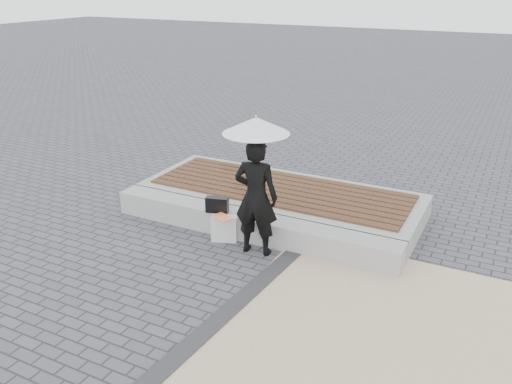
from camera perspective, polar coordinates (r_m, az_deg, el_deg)
ground at (r=7.55m, az=-6.46°, el=-9.66°), size 80.00×80.00×0.00m
terrazzo_zone at (r=6.23m, az=17.57°, el=-18.50°), size 5.00×5.00×0.02m
edging_band at (r=6.85m, az=-3.42°, el=-13.05°), size 0.61×5.20×0.04m
seating_ledge at (r=8.66m, az=-0.71°, el=-3.62°), size 5.00×0.45×0.40m
timber_platform at (r=9.64m, az=2.62°, el=-0.86°), size 5.00×2.00×0.40m
timber_decking at (r=9.56m, az=2.64°, el=0.35°), size 4.60×1.60×0.04m
woman at (r=7.89m, az=-0.00°, el=-0.56°), size 0.73×0.53×1.83m
parasol at (r=7.54m, az=-0.00°, el=7.18°), size 0.97×0.97×1.24m
handbag at (r=8.62m, az=-4.20°, el=-1.39°), size 0.39×0.22×0.26m
canvas_tote at (r=8.54m, az=-3.43°, el=-3.92°), size 0.44×0.31×0.43m
magazine at (r=8.41m, az=-3.64°, el=-2.71°), size 0.36×0.31×0.01m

